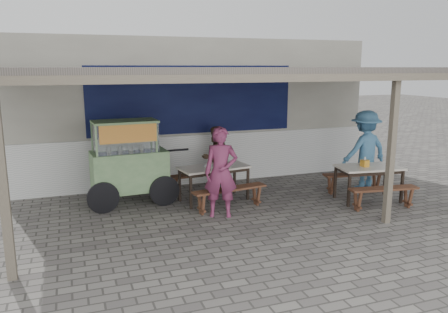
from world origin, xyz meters
TOP-DOWN VIEW (x-y plane):
  - ground at (0.00, 0.00)m, footprint 60.00×60.00m
  - back_wall at (-0.00, 3.58)m, footprint 9.00×1.28m
  - warung_roof at (0.02, 0.90)m, footprint 9.00×4.21m
  - table_left at (-0.21, 1.46)m, footprint 1.55×0.91m
  - bench_left_street at (-0.11, 0.76)m, footprint 1.58×0.51m
  - bench_left_wall at (-0.32, 2.15)m, footprint 1.58×0.51m
  - table_right at (2.89, 0.35)m, footprint 1.41×0.93m
  - bench_right_street at (2.81, -0.25)m, footprint 1.45×0.47m
  - bench_right_wall at (2.97, 0.95)m, footprint 1.45×0.47m
  - vendor_cart at (-1.94, 1.83)m, footprint 2.19×0.95m
  - patron_street_side at (-0.40, 0.47)m, footprint 0.73×0.60m
  - patron_wall_side at (0.14, 2.44)m, footprint 0.85×0.76m
  - patron_right_table at (3.42, 1.21)m, footprint 1.25×0.79m
  - tissue_box at (2.79, 0.37)m, footprint 0.15×0.15m
  - donation_box at (2.90, 0.53)m, footprint 0.19×0.16m
  - condiment_jar at (0.11, 1.72)m, footprint 0.08×0.08m
  - condiment_bowl at (-0.36, 1.38)m, footprint 0.27×0.27m

SIDE VIEW (x-z plane):
  - ground at x=0.00m, z-range 0.00..0.00m
  - bench_right_street at x=2.81m, z-range 0.11..0.56m
  - bench_right_wall at x=2.97m, z-range 0.11..0.56m
  - bench_left_street at x=-0.11m, z-range 0.12..0.57m
  - bench_left_wall at x=-0.32m, z-range 0.12..0.57m
  - table_right at x=2.89m, z-range 0.30..1.05m
  - table_left at x=-0.21m, z-range 0.30..1.05m
  - patron_wall_side at x=0.14m, z-range 0.00..1.46m
  - condiment_bowl at x=-0.36m, z-range 0.75..0.80m
  - condiment_jar at x=0.11m, z-range 0.75..0.84m
  - donation_box at x=2.90m, z-range 0.75..0.86m
  - tissue_box at x=2.79m, z-range 0.75..0.89m
  - patron_street_side at x=-0.40m, z-range 0.00..1.73m
  - patron_right_table at x=3.42m, z-range 0.00..1.84m
  - vendor_cart at x=-1.94m, z-range 0.08..1.83m
  - back_wall at x=0.00m, z-range -0.03..3.47m
  - warung_roof at x=0.02m, z-range 1.31..4.12m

